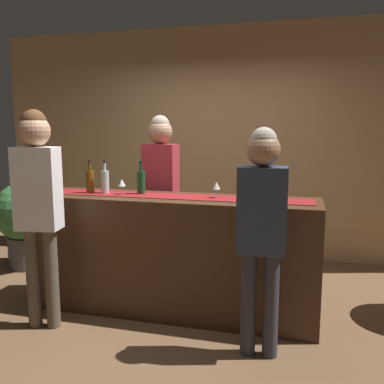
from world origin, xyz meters
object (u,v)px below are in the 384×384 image
wine_bottle_green (141,182)px  potted_plant_tall (25,218)px  wine_bottle_amber (90,181)px  wine_glass_near_customer (278,190)px  customer_sipping (262,219)px  wine_glass_far_end (216,186)px  customer_browsing (38,194)px  wine_bottle_clear (105,181)px  bartender (161,181)px  wine_glass_mid_counter (122,183)px

wine_bottle_green → potted_plant_tall: 1.92m
wine_bottle_amber → wine_glass_near_customer: bearing=-2.3°
customer_sipping → wine_glass_far_end: bearing=123.7°
customer_sipping → customer_browsing: bearing=176.9°
wine_bottle_clear → bartender: bearing=59.0°
customer_sipping → wine_bottle_clear: bearing=155.1°
wine_glass_mid_counter → potted_plant_tall: size_ratio=0.14×
wine_bottle_clear → wine_glass_far_end: wine_bottle_clear is taller
wine_bottle_green → potted_plant_tall: bearing=159.8°
customer_sipping → customer_browsing: (-1.78, -0.02, 0.11)m
bartender → wine_bottle_amber: bearing=54.1°
wine_glass_near_customer → customer_browsing: size_ratio=0.08×
wine_bottle_amber → customer_browsing: (-0.15, -0.58, -0.04)m
wine_bottle_green → wine_glass_far_end: wine_bottle_green is taller
wine_glass_far_end → customer_browsing: bearing=-155.7°
customer_browsing → potted_plant_tall: bearing=121.2°
wine_bottle_amber → wine_glass_far_end: 1.18m
wine_bottle_green → bartender: (0.01, 0.52, -0.05)m
wine_glass_near_customer → potted_plant_tall: (-2.95, 0.76, -0.56)m
wine_glass_far_end → customer_sipping: 0.75m
customer_browsing → wine_bottle_green: bearing=36.4°
wine_glass_near_customer → wine_glass_far_end: 0.53m
wine_bottle_green → potted_plant_tall: size_ratio=0.30×
wine_bottle_green → wine_glass_mid_counter: bearing=-155.0°
bartender → wine_glass_mid_counter: bearing=78.5°
wine_glass_mid_counter → customer_sipping: 1.43m
wine_bottle_green → customer_browsing: customer_browsing is taller
wine_glass_mid_counter → potted_plant_tall: bearing=155.7°
bartender → customer_browsing: size_ratio=0.99×
wine_bottle_green → wine_glass_mid_counter: size_ratio=2.10×
wine_bottle_clear → bartender: size_ratio=0.17×
wine_glass_near_customer → wine_glass_mid_counter: bearing=177.6°
wine_bottle_amber → customer_browsing: bearing=-104.4°
wine_bottle_green → bartender: bearing=89.2°
customer_browsing → wine_glass_near_customer: bearing=6.0°
wine_bottle_clear → customer_browsing: bearing=-116.2°
wine_glass_far_end → bartender: bearing=141.3°
wine_bottle_clear → wine_glass_near_customer: 1.56m
wine_glass_far_end → customer_browsing: (-1.33, -0.60, -0.03)m
customer_browsing → potted_plant_tall: size_ratio=1.75×
wine_glass_mid_counter → customer_browsing: customer_browsing is taller
customer_browsing → potted_plant_tall: (-1.10, 1.28, -0.53)m
wine_bottle_amber → customer_sipping: bearing=-19.2°
wine_bottle_clear → customer_browsing: (-0.29, -0.59, -0.04)m
wine_glass_mid_counter → wine_glass_far_end: same height
wine_glass_near_customer → customer_browsing: 1.92m
wine_bottle_clear → wine_glass_mid_counter: (0.18, -0.02, -0.01)m
wine_bottle_clear → wine_glass_far_end: size_ratio=2.10×
wine_bottle_clear → wine_bottle_green: same height
bartender → customer_sipping: 1.62m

